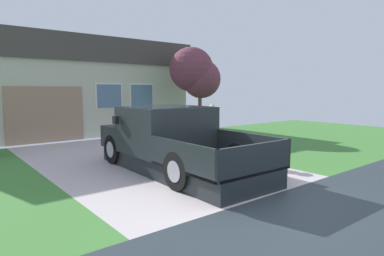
% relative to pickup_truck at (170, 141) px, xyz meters
% --- Properties ---
extents(ground, '(29.20, 18.60, 0.18)m').
position_rel_pickup_truck_xyz_m(ground, '(-0.16, -4.86, -0.72)').
color(ground, '#BCAFAF').
extents(pickup_truck, '(2.19, 5.05, 1.60)m').
position_rel_pickup_truck_xyz_m(pickup_truck, '(0.00, 0.00, 0.00)').
color(pickup_truck, '#1F2528').
rests_on(pickup_truck, ground).
extents(person_with_hat, '(0.49, 0.39, 1.66)m').
position_rel_pickup_truck_xyz_m(person_with_hat, '(1.50, 0.03, 0.23)').
color(person_with_hat, brown).
rests_on(person_with_hat, ground).
extents(handbag, '(0.35, 0.21, 0.39)m').
position_rel_pickup_truck_xyz_m(handbag, '(1.65, -0.25, -0.60)').
color(handbag, '#232328').
rests_on(handbag, ground).
extents(house_with_garage, '(10.98, 5.52, 4.27)m').
position_rel_pickup_truck_xyz_m(house_with_garage, '(0.22, 9.09, 1.46)').
color(house_with_garage, '#B8B8A0').
rests_on(house_with_garage, ground).
extents(front_yard_tree, '(2.26, 2.12, 3.94)m').
position_rel_pickup_truck_xyz_m(front_yard_tree, '(4.73, 4.73, 2.05)').
color(front_yard_tree, brown).
rests_on(front_yard_tree, ground).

